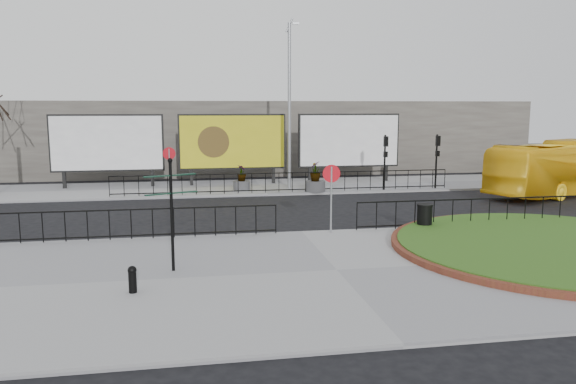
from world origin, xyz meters
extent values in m
plane|color=black|center=(0.00, 0.00, 0.00)|extent=(90.00, 90.00, 0.00)
cube|color=gray|center=(0.00, -5.00, 0.06)|extent=(30.00, 10.00, 0.12)
cube|color=gray|center=(0.00, 12.00, 0.06)|extent=(44.00, 6.00, 0.12)
cylinder|color=maroon|center=(7.50, -4.00, 0.21)|extent=(10.40, 10.40, 0.18)
cylinder|color=#244713|center=(7.50, -4.00, 0.23)|extent=(10.00, 10.00, 0.22)
cylinder|color=gray|center=(-5.00, 9.40, 1.32)|extent=(0.07, 0.07, 2.40)
cylinder|color=#B60C17|center=(-5.00, 9.40, 2.27)|extent=(0.64, 0.03, 0.64)
cylinder|color=white|center=(-5.00, 9.42, 2.27)|extent=(0.50, 0.03, 0.50)
cylinder|color=gray|center=(1.00, -0.40, 1.32)|extent=(0.07, 0.07, 2.40)
cylinder|color=#B60C17|center=(1.00, -0.40, 2.27)|extent=(0.64, 0.03, 0.64)
cylinder|color=white|center=(1.00, -0.38, 2.27)|extent=(0.50, 0.03, 0.50)
cube|color=black|center=(-10.90, 13.00, 0.62)|extent=(0.18, 0.18, 1.00)
cube|color=black|center=(-6.10, 13.00, 0.62)|extent=(0.18, 0.18, 1.00)
cube|color=black|center=(-8.50, 13.00, 2.62)|extent=(6.20, 0.25, 3.20)
cube|color=white|center=(-8.50, 12.84, 2.62)|extent=(6.00, 0.06, 3.00)
cube|color=black|center=(-3.90, 13.00, 0.62)|extent=(0.18, 0.18, 1.00)
cube|color=black|center=(0.90, 13.00, 0.62)|extent=(0.18, 0.18, 1.00)
cube|color=black|center=(-1.50, 13.00, 2.62)|extent=(6.20, 0.25, 3.20)
cube|color=gold|center=(-1.50, 12.84, 2.62)|extent=(6.00, 0.06, 3.00)
cube|color=black|center=(3.10, 13.00, 0.62)|extent=(0.18, 0.18, 1.00)
cube|color=black|center=(7.90, 13.00, 0.62)|extent=(0.18, 0.18, 1.00)
cube|color=black|center=(5.50, 13.00, 2.62)|extent=(6.20, 0.25, 3.20)
cube|color=white|center=(5.50, 12.84, 2.62)|extent=(6.00, 0.06, 3.00)
cylinder|color=gray|center=(1.50, 11.00, 4.62)|extent=(0.18, 0.18, 9.00)
cylinder|color=gray|center=(1.50, 11.00, 8.97)|extent=(0.43, 0.10, 0.77)
cube|color=gray|center=(1.85, 11.00, 9.07)|extent=(0.35, 0.15, 0.12)
cylinder|color=black|center=(6.50, 9.40, 1.62)|extent=(0.10, 0.10, 3.00)
cube|color=black|center=(6.50, 9.28, 2.77)|extent=(0.22, 0.18, 0.55)
cube|color=black|center=(6.50, 9.28, 2.07)|extent=(0.20, 0.16, 0.30)
cylinder|color=black|center=(9.50, 9.40, 1.62)|extent=(0.10, 0.10, 3.00)
cube|color=black|center=(9.50, 9.28, 2.77)|extent=(0.22, 0.18, 0.55)
cube|color=black|center=(9.50, 9.28, 2.07)|extent=(0.20, 0.16, 0.30)
cube|color=slate|center=(0.00, 22.00, 2.50)|extent=(40.00, 10.00, 5.00)
cylinder|color=black|center=(-4.50, -4.27, 1.63)|extent=(0.09, 0.09, 3.03)
sphere|color=black|center=(-4.50, -4.27, 3.20)|extent=(0.13, 0.13, 0.13)
cube|color=black|center=(-4.85, -4.39, 2.79)|extent=(0.72, 0.35, 0.03)
cube|color=black|center=(-4.16, -4.10, 2.79)|extent=(0.69, 0.44, 0.03)
cube|color=black|center=(-4.84, -4.43, 2.30)|extent=(0.70, 0.41, 0.03)
cube|color=black|center=(-4.14, -4.15, 2.30)|extent=(0.72, 0.35, 0.03)
cylinder|color=black|center=(-5.43, -6.01, 0.39)|extent=(0.20, 0.20, 0.55)
sphere|color=black|center=(-5.43, -6.01, 0.69)|extent=(0.22, 0.22, 0.22)
cylinder|color=black|center=(4.50, -0.60, 0.58)|extent=(0.55, 0.55, 0.91)
cylinder|color=black|center=(4.50, -0.60, 1.06)|extent=(0.59, 0.59, 0.06)
imported|color=yellow|center=(15.45, 6.76, 1.43)|extent=(10.41, 6.25, 2.87)
cylinder|color=#4C4C4F|center=(-1.20, 10.70, 0.36)|extent=(0.93, 0.93, 0.49)
imported|color=#244713|center=(-1.20, 10.70, 1.05)|extent=(0.68, 0.68, 0.89)
cylinder|color=#4C4C4F|center=(2.63, 9.40, 0.40)|extent=(1.08, 1.08, 0.56)
imported|color=#244713|center=(2.63, 9.40, 1.21)|extent=(0.81, 0.81, 1.06)
camera|label=1|loc=(-3.97, -19.70, 4.64)|focal=35.00mm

